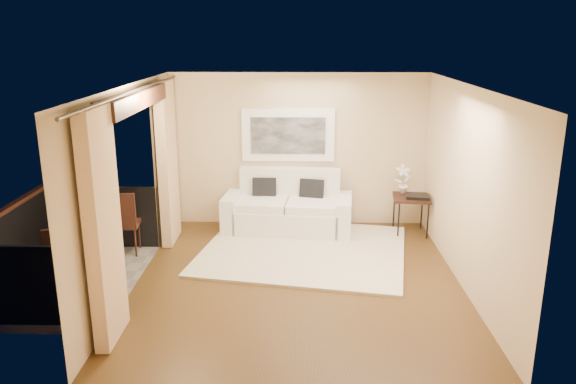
{
  "coord_description": "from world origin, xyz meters",
  "views": [
    {
      "loc": [
        -0.0,
        -7.23,
        3.37
      ],
      "look_at": [
        -0.15,
        0.86,
        1.05
      ],
      "focal_mm": 35.0,
      "sensor_mm": 36.0,
      "label": 1
    }
  ],
  "objects_px": {
    "balcony_chair_far": "(123,219)",
    "balcony_chair_near": "(61,262)",
    "orchid": "(403,179)",
    "sofa": "(288,210)",
    "side_table": "(411,200)",
    "bistro_table": "(87,222)",
    "ice_bucket": "(82,207)"
  },
  "relations": [
    {
      "from": "side_table",
      "to": "ice_bucket",
      "type": "height_order",
      "value": "ice_bucket"
    },
    {
      "from": "orchid",
      "to": "ice_bucket",
      "type": "xyz_separation_m",
      "value": [
        -4.98,
        -1.57,
        -0.03
      ]
    },
    {
      "from": "orchid",
      "to": "bistro_table",
      "type": "height_order",
      "value": "orchid"
    },
    {
      "from": "ice_bucket",
      "to": "balcony_chair_far",
      "type": "bearing_deg",
      "value": 35.51
    },
    {
      "from": "sofa",
      "to": "orchid",
      "type": "bearing_deg",
      "value": 6.58
    },
    {
      "from": "bistro_table",
      "to": "balcony_chair_near",
      "type": "xyz_separation_m",
      "value": [
        0.08,
        -1.15,
        -0.14
      ]
    },
    {
      "from": "orchid",
      "to": "ice_bucket",
      "type": "relative_size",
      "value": 2.62
    },
    {
      "from": "orchid",
      "to": "balcony_chair_near",
      "type": "height_order",
      "value": "orchid"
    },
    {
      "from": "balcony_chair_near",
      "to": "sofa",
      "type": "bearing_deg",
      "value": 29.05
    },
    {
      "from": "bistro_table",
      "to": "balcony_chair_far",
      "type": "distance_m",
      "value": 0.61
    },
    {
      "from": "sofa",
      "to": "side_table",
      "type": "xyz_separation_m",
      "value": [
        2.11,
        -0.15,
        0.24
      ]
    },
    {
      "from": "orchid",
      "to": "balcony_chair_near",
      "type": "relative_size",
      "value": 0.53
    },
    {
      "from": "balcony_chair_far",
      "to": "side_table",
      "type": "bearing_deg",
      "value": -173.26
    },
    {
      "from": "ice_bucket",
      "to": "sofa",
      "type": "bearing_deg",
      "value": 27.22
    },
    {
      "from": "balcony_chair_near",
      "to": "ice_bucket",
      "type": "distance_m",
      "value": 1.35
    },
    {
      "from": "ice_bucket",
      "to": "side_table",
      "type": "bearing_deg",
      "value": 15.29
    },
    {
      "from": "orchid",
      "to": "balcony_chair_far",
      "type": "bearing_deg",
      "value": -164.68
    },
    {
      "from": "balcony_chair_near",
      "to": "balcony_chair_far",
      "type": "bearing_deg",
      "value": 63.96
    },
    {
      "from": "side_table",
      "to": "balcony_chair_far",
      "type": "height_order",
      "value": "balcony_chair_far"
    },
    {
      "from": "balcony_chair_near",
      "to": "ice_bucket",
      "type": "bearing_deg",
      "value": 82.32
    },
    {
      "from": "orchid",
      "to": "balcony_chair_far",
      "type": "relative_size",
      "value": 0.51
    },
    {
      "from": "balcony_chair_far",
      "to": "balcony_chair_near",
      "type": "xyz_separation_m",
      "value": [
        -0.28,
        -1.63,
        -0.02
      ]
    },
    {
      "from": "orchid",
      "to": "sofa",
      "type": "bearing_deg",
      "value": -179.13
    },
    {
      "from": "sofa",
      "to": "balcony_chair_far",
      "type": "height_order",
      "value": "sofa"
    },
    {
      "from": "side_table",
      "to": "balcony_chair_near",
      "type": "xyz_separation_m",
      "value": [
        -4.91,
        -2.69,
        -0.04
      ]
    },
    {
      "from": "sofa",
      "to": "orchid",
      "type": "height_order",
      "value": "orchid"
    },
    {
      "from": "side_table",
      "to": "ice_bucket",
      "type": "relative_size",
      "value": 3.37
    },
    {
      "from": "bistro_table",
      "to": "balcony_chair_far",
      "type": "height_order",
      "value": "balcony_chair_far"
    },
    {
      "from": "side_table",
      "to": "orchid",
      "type": "bearing_deg",
      "value": 125.01
    },
    {
      "from": "side_table",
      "to": "bistro_table",
      "type": "height_order",
      "value": "bistro_table"
    },
    {
      "from": "orchid",
      "to": "bistro_table",
      "type": "bearing_deg",
      "value": -160.59
    },
    {
      "from": "balcony_chair_far",
      "to": "orchid",
      "type": "bearing_deg",
      "value": -170.8
    }
  ]
}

